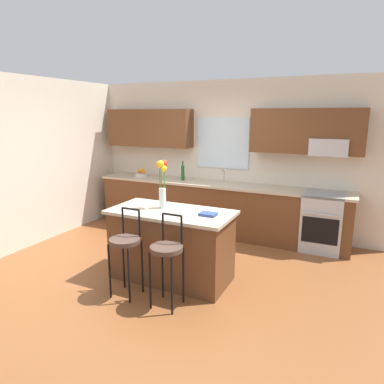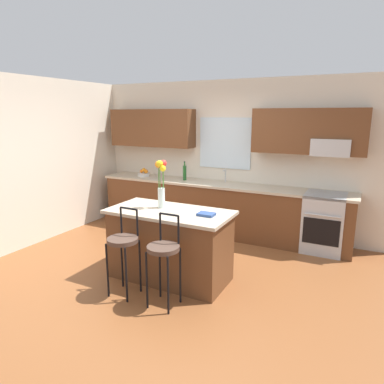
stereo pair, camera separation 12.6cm
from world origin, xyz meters
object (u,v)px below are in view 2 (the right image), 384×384
cookbook (206,214)px  fruit_bowl_oranges (144,173)px  kitchen_island (170,245)px  bar_stool_near (123,244)px  flower_vase (161,180)px  bottle_olive_oil (185,172)px  bar_stool_middle (164,252)px  oven_range (324,223)px

cookbook → fruit_bowl_oranges: (-2.21, 1.91, 0.04)m
kitchen_island → bar_stool_near: bearing=-114.5°
flower_vase → bottle_olive_oil: flower_vase is taller
kitchen_island → bottle_olive_oil: size_ratio=4.52×
bar_stool_middle → cookbook: bar_stool_middle is taller
bar_stool_middle → kitchen_island: bearing=114.5°
bar_stool_middle → flower_vase: size_ratio=1.67×
kitchen_island → flower_vase: flower_vase is taller
flower_vase → bar_stool_middle: bearing=-57.2°
bar_stool_middle → oven_range: bearing=60.8°
oven_range → cookbook: 2.26m
oven_range → bottle_olive_oil: 2.53m
bottle_olive_oil → fruit_bowl_oranges: bearing=179.7°
oven_range → fruit_bowl_oranges: fruit_bowl_oranges is taller
kitchen_island → bar_stool_near: (-0.27, -0.60, 0.17)m
oven_range → cookbook: cookbook is taller
flower_vase → bottle_olive_oil: bearing=109.0°
cookbook → bottle_olive_oil: (-1.30, 1.90, 0.13)m
fruit_bowl_oranges → kitchen_island: bearing=-48.4°
oven_range → flower_vase: size_ratio=1.48×
oven_range → flower_vase: 2.70m
bar_stool_near → cookbook: bar_stool_near is taller
bar_stool_near → bar_stool_middle: bearing=0.0°
bar_stool_middle → cookbook: bearing=69.2°
flower_vase → cookbook: (0.67, -0.07, -0.35)m
bottle_olive_oil → cookbook: bearing=-55.6°
oven_range → bottle_olive_oil: bearing=179.4°
flower_vase → fruit_bowl_oranges: (-1.54, 1.84, -0.31)m
bar_stool_middle → bottle_olive_oil: size_ratio=2.98×
kitchen_island → cookbook: size_ratio=7.89×
oven_range → bar_stool_middle: bar_stool_middle is taller
bar_stool_middle → bottle_olive_oil: 2.76m
cookbook → fruit_bowl_oranges: size_ratio=0.83×
bar_stool_middle → flower_vase: 1.04m
bar_stool_near → flower_vase: bearing=80.7°
bar_stool_near → cookbook: bearing=38.0°
fruit_bowl_oranges → bar_stool_near: bearing=-60.5°
kitchen_island → fruit_bowl_oranges: fruit_bowl_oranges is taller
oven_range → bar_stool_near: bearing=-128.0°
bar_stool_middle → cookbook: 0.72m
flower_vase → oven_range: bearing=44.6°
oven_range → bottle_olive_oil: bottle_olive_oil is taller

